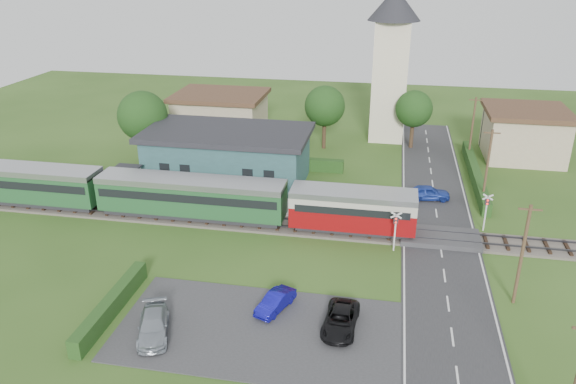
% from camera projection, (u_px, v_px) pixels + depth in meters
% --- Properties ---
extents(ground, '(120.00, 120.00, 0.00)m').
position_uv_depth(ground, '(312.00, 241.00, 44.51)').
color(ground, '#2D4C19').
extents(railway_track, '(76.00, 3.20, 0.49)m').
position_uv_depth(railway_track, '(315.00, 228.00, 46.27)').
color(railway_track, '#4C443D').
rests_on(railway_track, ground).
extents(road, '(6.00, 70.00, 0.05)m').
position_uv_depth(road, '(441.00, 252.00, 42.80)').
color(road, '#28282B').
rests_on(road, ground).
extents(car_park, '(17.00, 9.00, 0.08)m').
position_uv_depth(car_park, '(258.00, 330.00, 33.91)').
color(car_park, '#333335').
rests_on(car_park, ground).
extents(crossing_deck, '(6.20, 3.40, 0.45)m').
position_uv_depth(crossing_deck, '(440.00, 238.00, 44.53)').
color(crossing_deck, '#333335').
rests_on(crossing_deck, ground).
extents(platform, '(30.00, 3.00, 0.45)m').
position_uv_depth(platform, '(211.00, 202.00, 50.82)').
color(platform, gray).
rests_on(platform, ground).
extents(equipment_hut, '(2.30, 2.30, 2.55)m').
position_uv_depth(equipment_hut, '(127.00, 181.00, 51.59)').
color(equipment_hut, beige).
rests_on(equipment_hut, platform).
extents(station_building, '(16.00, 9.00, 5.30)m').
position_uv_depth(station_building, '(228.00, 156.00, 55.09)').
color(station_building, '#315E63').
rests_on(station_building, ground).
extents(train, '(43.20, 2.90, 3.40)m').
position_uv_depth(train, '(156.00, 193.00, 47.81)').
color(train, '#232328').
rests_on(train, ground).
extents(church_tower, '(6.00, 6.00, 17.60)m').
position_uv_depth(church_tower, '(391.00, 54.00, 64.95)').
color(church_tower, beige).
rests_on(church_tower, ground).
extents(house_west, '(10.80, 8.80, 5.50)m').
position_uv_depth(house_west, '(221.00, 115.00, 68.56)').
color(house_west, tan).
rests_on(house_west, ground).
extents(house_east, '(8.80, 8.80, 5.50)m').
position_uv_depth(house_east, '(524.00, 133.00, 61.70)').
color(house_east, tan).
rests_on(house_east, ground).
extents(hedge_carpark, '(0.80, 9.00, 1.20)m').
position_uv_depth(hedge_carpark, '(111.00, 306.00, 35.30)').
color(hedge_carpark, '#193814').
rests_on(hedge_carpark, ground).
extents(hedge_roadside, '(0.80, 18.00, 1.20)m').
position_uv_depth(hedge_roadside, '(475.00, 174.00, 56.32)').
color(hedge_roadside, '#193814').
rests_on(hedge_roadside, ground).
extents(hedge_station, '(22.00, 0.80, 1.30)m').
position_uv_depth(hedge_station, '(241.00, 160.00, 59.97)').
color(hedge_station, '#193814').
rests_on(hedge_station, ground).
extents(tree_a, '(5.20, 5.20, 8.00)m').
position_uv_depth(tree_a, '(143.00, 116.00, 58.45)').
color(tree_a, '#332316').
rests_on(tree_a, ground).
extents(tree_b, '(4.60, 4.60, 7.34)m').
position_uv_depth(tree_b, '(325.00, 106.00, 63.67)').
color(tree_b, '#332316').
rests_on(tree_b, ground).
extents(tree_c, '(4.20, 4.20, 6.78)m').
position_uv_depth(tree_c, '(414.00, 109.00, 63.91)').
color(tree_c, '#332316').
rests_on(tree_c, ground).
extents(utility_pole_b, '(1.40, 0.22, 7.00)m').
position_uv_depth(utility_pole_b, '(522.00, 254.00, 35.25)').
color(utility_pole_b, '#473321').
rests_on(utility_pole_b, ground).
extents(utility_pole_c, '(1.40, 0.22, 7.00)m').
position_uv_depth(utility_pole_c, '(487.00, 166.00, 49.71)').
color(utility_pole_c, '#473321').
rests_on(utility_pole_c, ground).
extents(utility_pole_d, '(1.40, 0.22, 7.00)m').
position_uv_depth(utility_pole_d, '(472.00, 128.00, 60.55)').
color(utility_pole_d, '#473321').
rests_on(utility_pole_d, ground).
extents(crossing_signal_near, '(0.84, 0.28, 3.28)m').
position_uv_depth(crossing_signal_near, '(395.00, 226.00, 42.21)').
color(crossing_signal_near, silver).
rests_on(crossing_signal_near, ground).
extents(crossing_signal_far, '(0.84, 0.28, 3.28)m').
position_uv_depth(crossing_signal_far, '(487.00, 207.00, 45.33)').
color(crossing_signal_far, silver).
rests_on(crossing_signal_far, ground).
extents(streetlamp_west, '(0.30, 0.30, 5.15)m').
position_uv_depth(streetlamp_west, '(150.00, 121.00, 65.14)').
color(streetlamp_west, '#3F3F47').
rests_on(streetlamp_west, ground).
extents(streetlamp_east, '(0.30, 0.30, 5.15)m').
position_uv_depth(streetlamp_east, '(483.00, 122.00, 64.99)').
color(streetlamp_east, '#3F3F47').
rests_on(streetlamp_east, ground).
extents(car_on_road, '(4.14, 2.17, 1.34)m').
position_uv_depth(car_on_road, '(428.00, 193.00, 51.62)').
color(car_on_road, '#1E379C').
rests_on(car_on_road, road).
extents(car_park_blue, '(2.30, 3.57, 1.11)m').
position_uv_depth(car_park_blue, '(275.00, 302.00, 35.63)').
color(car_park_blue, '#0D0C84').
rests_on(car_park_blue, car_park).
extents(car_park_silver, '(3.03, 4.60, 1.24)m').
position_uv_depth(car_park_silver, '(153.00, 326.00, 33.25)').
color(car_park_silver, '#8D96A0').
rests_on(car_park_silver, car_park).
extents(car_park_dark, '(2.16, 4.31, 1.17)m').
position_uv_depth(car_park_dark, '(340.00, 320.00, 33.82)').
color(car_park_dark, black).
rests_on(car_park_dark, car_park).
extents(pedestrian_near, '(0.66, 0.54, 1.57)m').
position_uv_depth(pedestrian_near, '(294.00, 197.00, 49.45)').
color(pedestrian_near, gray).
rests_on(pedestrian_near, platform).
extents(pedestrian_far, '(0.64, 0.80, 1.59)m').
position_uv_depth(pedestrian_far, '(156.00, 188.00, 51.36)').
color(pedestrian_far, gray).
rests_on(pedestrian_far, platform).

